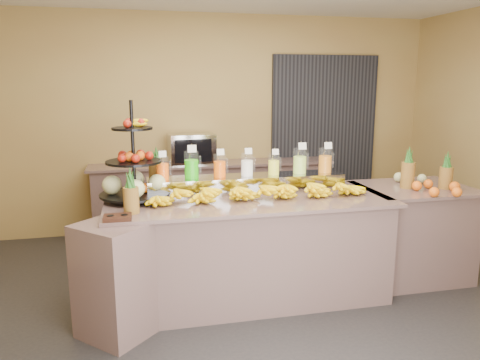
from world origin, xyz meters
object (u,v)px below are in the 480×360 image
object	(u,v)px
pitcher_tray	(247,183)
condiment_caddy	(117,217)
banana_heap	(260,189)
right_fruit_pile	(431,182)
oven_warmer	(191,149)
fruit_stand	(139,175)

from	to	relation	value
pitcher_tray	condiment_caddy	world-z (taller)	pitcher_tray
banana_heap	right_fruit_pile	bearing A→B (deg)	-2.32
condiment_caddy	oven_warmer	bearing A→B (deg)	70.21
pitcher_tray	condiment_caddy	xyz separation A→B (m)	(-1.17, -0.69, -0.06)
pitcher_tray	right_fruit_pile	bearing A→B (deg)	-12.14
pitcher_tray	right_fruit_pile	size ratio (longest dim) A/B	3.88
condiment_caddy	right_fruit_pile	world-z (taller)	right_fruit_pile
right_fruit_pile	condiment_caddy	bearing A→B (deg)	-173.62
fruit_stand	right_fruit_pile	bearing A→B (deg)	-2.76
oven_warmer	banana_heap	bearing A→B (deg)	-83.45
pitcher_tray	oven_warmer	size ratio (longest dim) A/B	3.27
pitcher_tray	banana_heap	distance (m)	0.30
fruit_stand	right_fruit_pile	xyz separation A→B (m)	(2.69, -0.28, -0.14)
banana_heap	fruit_stand	size ratio (longest dim) A/B	2.34
banana_heap	right_fruit_pile	world-z (taller)	right_fruit_pile
oven_warmer	right_fruit_pile	bearing A→B (deg)	-48.99
banana_heap	fruit_stand	distance (m)	1.06
banana_heap	pitcher_tray	bearing A→B (deg)	97.80
banana_heap	right_fruit_pile	size ratio (longest dim) A/B	4.22
right_fruit_pile	oven_warmer	xyz separation A→B (m)	(-2.02, 2.04, 0.11)
fruit_stand	banana_heap	bearing A→B (deg)	-8.42
pitcher_tray	oven_warmer	distance (m)	1.70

